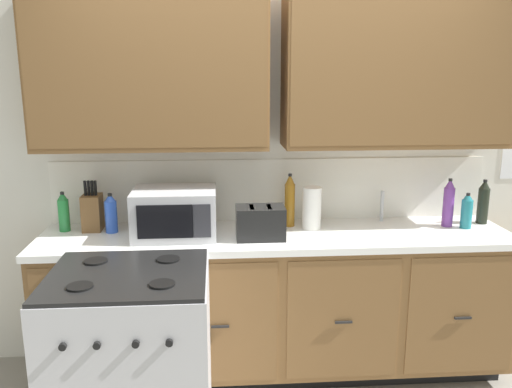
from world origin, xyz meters
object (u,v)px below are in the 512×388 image
at_px(toaster, 260,223).
at_px(bottle_dark, 483,202).
at_px(microwave, 175,213).
at_px(paper_towel_roll, 312,208).
at_px(bottle_amber, 290,201).
at_px(bottle_violet, 449,203).
at_px(knife_block, 92,212).
at_px(bottle_green, 64,212).
at_px(bottle_blue, 111,213).
at_px(stove_range, 132,362).
at_px(bottle_teal, 467,211).

height_order(toaster, bottle_dark, bottle_dark).
distance_m(microwave, paper_towel_roll, 0.83).
height_order(microwave, bottle_amber, bottle_amber).
distance_m(microwave, bottle_violet, 1.68).
bearing_deg(knife_block, bottle_violet, -2.10).
bearing_deg(bottle_green, microwave, -12.71).
bearing_deg(bottle_blue, paper_towel_roll, -0.54).
bearing_deg(bottle_blue, bottle_dark, 0.54).
bearing_deg(stove_range, microwave, 73.50).
distance_m(bottle_green, bottle_violet, 2.36).
xyz_separation_m(bottle_green, bottle_blue, (0.29, -0.05, -0.00)).
distance_m(toaster, bottle_teal, 1.29).
distance_m(knife_block, bottle_blue, 0.13).
relative_size(paper_towel_roll, bottle_teal, 1.17).
bearing_deg(bottle_green, toaster, -11.44).
bearing_deg(microwave, bottle_amber, 12.67).
bearing_deg(bottle_dark, bottle_violet, -169.11).
height_order(toaster, bottle_violet, bottle_violet).
height_order(stove_range, toaster, toaster).
bearing_deg(bottle_dark, bottle_green, 179.38).
xyz_separation_m(knife_block, bottle_violet, (2.19, -0.08, 0.03)).
bearing_deg(paper_towel_roll, bottle_teal, -3.74).
distance_m(bottle_blue, bottle_amber, 1.09).
xyz_separation_m(bottle_blue, bottle_amber, (1.09, 0.05, 0.05)).
relative_size(microwave, bottle_dark, 1.69).
distance_m(stove_range, knife_block, 1.02).
distance_m(stove_range, toaster, 1.02).
distance_m(paper_towel_roll, bottle_dark, 1.11).
distance_m(bottle_teal, bottle_blue, 2.17).
bearing_deg(bottle_violet, knife_block, 177.90).
xyz_separation_m(knife_block, bottle_dark, (2.44, -0.03, 0.02)).
height_order(bottle_green, bottle_violet, bottle_violet).
distance_m(bottle_dark, bottle_blue, 2.32).
bearing_deg(stove_range, bottle_green, 122.67).
bearing_deg(bottle_green, bottle_dark, -0.62).
relative_size(stove_range, toaster, 3.39).
bearing_deg(bottle_dark, toaster, -171.70).
distance_m(stove_range, bottle_violet, 2.08).
bearing_deg(bottle_amber, bottle_teal, -6.74).
xyz_separation_m(stove_range, bottle_amber, (0.88, 0.78, 0.62)).
height_order(stove_range, bottle_teal, bottle_teal).
bearing_deg(bottle_teal, stove_range, -161.73).
xyz_separation_m(knife_block, bottle_blue, (0.12, -0.05, 0.00)).
bearing_deg(bottle_violet, microwave, -177.38).
bearing_deg(microwave, bottle_violet, 2.62).
distance_m(bottle_dark, bottle_amber, 1.23).
distance_m(paper_towel_roll, bottle_amber, 0.15).
xyz_separation_m(stove_range, bottle_green, (-0.50, 0.77, 0.57)).
distance_m(microwave, bottle_dark, 1.94).
xyz_separation_m(bottle_violet, bottle_blue, (-2.07, 0.03, -0.03)).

